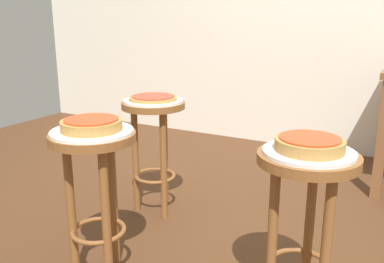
{
  "coord_description": "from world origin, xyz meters",
  "views": [
    {
      "loc": [
        0.66,
        -1.88,
        1.08
      ],
      "look_at": [
        -0.23,
        -0.26,
        0.58
      ],
      "focal_mm": 39.12,
      "sensor_mm": 36.0,
      "label": 1
    }
  ],
  "objects_px": {
    "serving_plate_leftside": "(153,101)",
    "pizza_leftside": "(153,98)",
    "serving_plate_foreground": "(92,131)",
    "stool_foreground": "(95,174)",
    "pizza_foreground": "(92,125)",
    "pizza_middle": "(309,144)",
    "serving_plate_middle": "(309,152)",
    "stool_middle": "(305,202)",
    "stool_leftside": "(154,133)"
  },
  "relations": [
    {
      "from": "pizza_foreground",
      "to": "pizza_middle",
      "type": "bearing_deg",
      "value": 10.13
    },
    {
      "from": "pizza_middle",
      "to": "pizza_leftside",
      "type": "relative_size",
      "value": 0.88
    },
    {
      "from": "stool_foreground",
      "to": "pizza_leftside",
      "type": "distance_m",
      "value": 0.69
    },
    {
      "from": "pizza_foreground",
      "to": "serving_plate_middle",
      "type": "distance_m",
      "value": 0.83
    },
    {
      "from": "pizza_middle",
      "to": "pizza_leftside",
      "type": "xyz_separation_m",
      "value": [
        -0.96,
        0.5,
        -0.01
      ]
    },
    {
      "from": "pizza_foreground",
      "to": "stool_middle",
      "type": "relative_size",
      "value": 0.38
    },
    {
      "from": "serving_plate_foreground",
      "to": "pizza_leftside",
      "type": "xyz_separation_m",
      "value": [
        -0.14,
        0.65,
        0.02
      ]
    },
    {
      "from": "serving_plate_middle",
      "to": "pizza_leftside",
      "type": "height_order",
      "value": "pizza_leftside"
    },
    {
      "from": "stool_middle",
      "to": "serving_plate_middle",
      "type": "xyz_separation_m",
      "value": [
        0.0,
        -0.0,
        0.18
      ]
    },
    {
      "from": "serving_plate_foreground",
      "to": "stool_middle",
      "type": "bearing_deg",
      "value": 10.13
    },
    {
      "from": "stool_foreground",
      "to": "pizza_leftside",
      "type": "xyz_separation_m",
      "value": [
        -0.14,
        0.65,
        0.2
      ]
    },
    {
      "from": "serving_plate_leftside",
      "to": "serving_plate_middle",
      "type": "bearing_deg",
      "value": -27.48
    },
    {
      "from": "stool_middle",
      "to": "serving_plate_leftside",
      "type": "xyz_separation_m",
      "value": [
        -0.96,
        0.5,
        0.18
      ]
    },
    {
      "from": "serving_plate_foreground",
      "to": "stool_leftside",
      "type": "height_order",
      "value": "serving_plate_foreground"
    },
    {
      "from": "stool_middle",
      "to": "serving_plate_leftside",
      "type": "distance_m",
      "value": 1.1
    },
    {
      "from": "serving_plate_foreground",
      "to": "stool_foreground",
      "type": "bearing_deg",
      "value": 63.43
    },
    {
      "from": "pizza_foreground",
      "to": "stool_leftside",
      "type": "bearing_deg",
      "value": 102.17
    },
    {
      "from": "serving_plate_foreground",
      "to": "stool_middle",
      "type": "height_order",
      "value": "serving_plate_foreground"
    },
    {
      "from": "serving_plate_foreground",
      "to": "serving_plate_middle",
      "type": "distance_m",
      "value": 0.83
    },
    {
      "from": "serving_plate_foreground",
      "to": "pizza_middle",
      "type": "xyz_separation_m",
      "value": [
        0.82,
        0.15,
        0.03
      ]
    },
    {
      "from": "serving_plate_foreground",
      "to": "pizza_foreground",
      "type": "distance_m",
      "value": 0.03
    },
    {
      "from": "stool_foreground",
      "to": "stool_leftside",
      "type": "height_order",
      "value": "same"
    },
    {
      "from": "stool_foreground",
      "to": "serving_plate_middle",
      "type": "xyz_separation_m",
      "value": [
        0.82,
        0.15,
        0.18
      ]
    },
    {
      "from": "pizza_leftside",
      "to": "serving_plate_leftside",
      "type": "bearing_deg",
      "value": 90.0
    },
    {
      "from": "stool_foreground",
      "to": "stool_leftside",
      "type": "xyz_separation_m",
      "value": [
        -0.14,
        0.65,
        0.0
      ]
    },
    {
      "from": "serving_plate_leftside",
      "to": "pizza_leftside",
      "type": "bearing_deg",
      "value": -90.0
    },
    {
      "from": "pizza_leftside",
      "to": "stool_leftside",
      "type": "bearing_deg",
      "value": 90.0
    },
    {
      "from": "serving_plate_foreground",
      "to": "serving_plate_middle",
      "type": "height_order",
      "value": "same"
    },
    {
      "from": "serving_plate_leftside",
      "to": "stool_foreground",
      "type": "bearing_deg",
      "value": -77.83
    },
    {
      "from": "pizza_foreground",
      "to": "pizza_leftside",
      "type": "distance_m",
      "value": 0.66
    },
    {
      "from": "serving_plate_leftside",
      "to": "pizza_foreground",
      "type": "bearing_deg",
      "value": -77.83
    },
    {
      "from": "serving_plate_foreground",
      "to": "pizza_middle",
      "type": "relative_size",
      "value": 1.42
    },
    {
      "from": "stool_foreground",
      "to": "serving_plate_leftside",
      "type": "height_order",
      "value": "serving_plate_leftside"
    },
    {
      "from": "serving_plate_middle",
      "to": "pizza_middle",
      "type": "bearing_deg",
      "value": -63.43
    },
    {
      "from": "serving_plate_leftside",
      "to": "pizza_leftside",
      "type": "relative_size",
      "value": 1.24
    },
    {
      "from": "stool_foreground",
      "to": "pizza_middle",
      "type": "bearing_deg",
      "value": 10.13
    },
    {
      "from": "serving_plate_middle",
      "to": "pizza_middle",
      "type": "relative_size",
      "value": 1.34
    },
    {
      "from": "pizza_foreground",
      "to": "pizza_middle",
      "type": "distance_m",
      "value": 0.83
    },
    {
      "from": "stool_middle",
      "to": "pizza_middle",
      "type": "distance_m",
      "value": 0.21
    },
    {
      "from": "stool_middle",
      "to": "stool_leftside",
      "type": "bearing_deg",
      "value": 152.52
    },
    {
      "from": "stool_middle",
      "to": "pizza_foreground",
      "type": "bearing_deg",
      "value": -169.87
    },
    {
      "from": "pizza_foreground",
      "to": "serving_plate_middle",
      "type": "height_order",
      "value": "pizza_foreground"
    },
    {
      "from": "stool_foreground",
      "to": "stool_middle",
      "type": "xyz_separation_m",
      "value": [
        0.82,
        0.15,
        0.0
      ]
    },
    {
      "from": "serving_plate_middle",
      "to": "stool_leftside",
      "type": "xyz_separation_m",
      "value": [
        -0.96,
        0.5,
        -0.18
      ]
    },
    {
      "from": "pizza_middle",
      "to": "stool_leftside",
      "type": "distance_m",
      "value": 1.1
    },
    {
      "from": "pizza_foreground",
      "to": "serving_plate_leftside",
      "type": "height_order",
      "value": "pizza_foreground"
    },
    {
      "from": "stool_foreground",
      "to": "pizza_foreground",
      "type": "bearing_deg",
      "value": -116.57
    },
    {
      "from": "stool_middle",
      "to": "serving_plate_foreground",
      "type": "bearing_deg",
      "value": -169.87
    },
    {
      "from": "pizza_foreground",
      "to": "stool_foreground",
      "type": "bearing_deg",
      "value": 63.43
    },
    {
      "from": "stool_foreground",
      "to": "serving_plate_foreground",
      "type": "xyz_separation_m",
      "value": [
        -0.0,
        -0.0,
        0.18
      ]
    }
  ]
}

